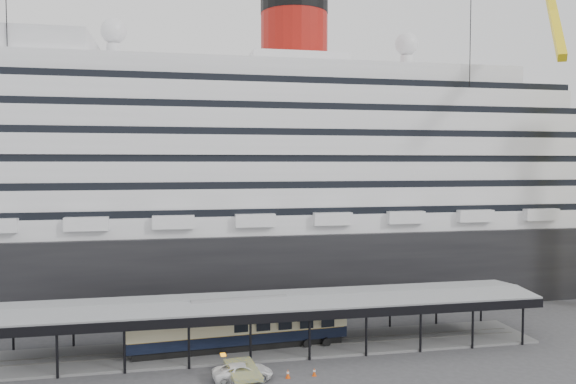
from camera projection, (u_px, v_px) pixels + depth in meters
name	position (u px, v px, depth m)	size (l,w,h in m)	color
ground	(282.00, 365.00, 53.08)	(200.00, 200.00, 0.00)	#3A3A3D
cruise_ship	(242.00, 168.00, 83.45)	(130.00, 30.00, 43.90)	black
platform_canopy	(273.00, 326.00, 57.85)	(56.00, 9.18, 5.30)	slate
port_truck	(243.00, 372.00, 49.46)	(2.45, 5.31, 1.48)	white
pullman_carriage	(240.00, 325.00, 57.15)	(22.46, 4.49, 21.91)	black
traffic_cone_left	(288.00, 374.00, 49.97)	(0.45, 0.45, 0.79)	#E14A0C
traffic_cone_mid	(261.00, 376.00, 49.42)	(0.43, 0.43, 0.71)	red
traffic_cone_right	(314.00, 372.00, 50.48)	(0.46, 0.46, 0.74)	#D1470B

